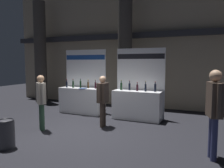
{
  "coord_description": "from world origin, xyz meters",
  "views": [
    {
      "loc": [
        3.33,
        -5.15,
        1.99
      ],
      "look_at": [
        0.46,
        1.28,
        1.3
      ],
      "focal_mm": 35.69,
      "sensor_mm": 36.0,
      "label": 1
    }
  ],
  "objects": [
    {
      "name": "ground_plane",
      "position": [
        0.0,
        0.0,
        0.0
      ],
      "size": [
        25.29,
        25.29,
        0.0
      ],
      "primitive_type": "plane",
      "color": "black"
    },
    {
      "name": "visitor_3",
      "position": [
        3.42,
        -0.27,
        1.12
      ],
      "size": [
        0.34,
        0.59,
        1.84
      ],
      "rotation": [
        0.0,
        0.0,
        4.98
      ],
      "color": "navy",
      "rests_on": "ground_plane"
    },
    {
      "name": "visitor_0",
      "position": [
        0.32,
        0.91,
        0.94
      ],
      "size": [
        0.26,
        0.53,
        1.58
      ],
      "rotation": [
        0.0,
        0.0,
        4.74
      ],
      "color": "#47382D",
      "rests_on": "ground_plane"
    },
    {
      "name": "trash_bin",
      "position": [
        -0.96,
        -1.58,
        0.34
      ],
      "size": [
        0.39,
        0.39,
        0.67
      ],
      "color": "#38383D",
      "rests_on": "ground_plane"
    },
    {
      "name": "exhibitor_booth_1",
      "position": [
        1.01,
        2.25,
        0.62
      ],
      "size": [
        1.77,
        0.66,
        2.49
      ],
      "color": "white",
      "rests_on": "ground_plane"
    },
    {
      "name": "visitor_1",
      "position": [
        -1.17,
        -0.13,
        0.94
      ],
      "size": [
        0.42,
        0.37,
        1.62
      ],
      "rotation": [
        0.0,
        0.0,
        2.51
      ],
      "color": "#33563D",
      "rests_on": "ground_plane"
    },
    {
      "name": "exhibitor_booth_0",
      "position": [
        -1.3,
        2.31,
        0.62
      ],
      "size": [
        1.81,
        0.74,
        2.49
      ],
      "color": "white",
      "rests_on": "ground_plane"
    },
    {
      "name": "hall_colonnade",
      "position": [
        0.0,
        4.33,
        2.79
      ],
      "size": [
        12.64,
        1.28,
        5.74
      ],
      "color": "tan",
      "rests_on": "ground_plane"
    }
  ]
}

